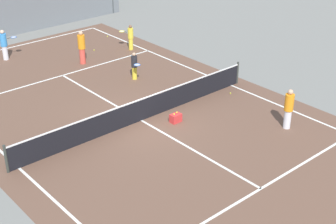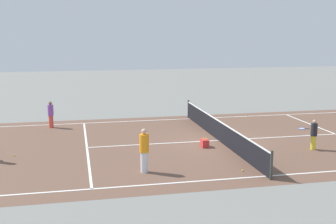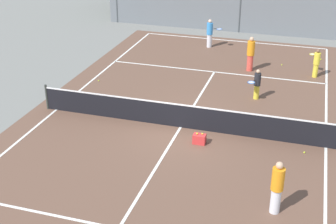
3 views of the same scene
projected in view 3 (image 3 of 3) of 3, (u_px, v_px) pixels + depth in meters
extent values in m
plane|color=slate|center=(181.00, 127.00, 18.61)|extent=(80.00, 80.00, 0.00)
cube|color=brown|center=(181.00, 127.00, 18.61)|extent=(13.00, 25.00, 0.00)
cube|color=white|center=(57.00, 110.00, 20.06)|extent=(0.10, 24.00, 0.01)
cube|color=white|center=(326.00, 148.00, 17.15)|extent=(0.10, 24.00, 0.01)
cube|color=white|center=(233.00, 41.00, 28.94)|extent=(11.00, 0.10, 0.01)
cube|color=white|center=(214.00, 72.00, 24.12)|extent=(11.00, 0.10, 0.01)
cube|color=white|center=(181.00, 127.00, 18.61)|extent=(0.10, 12.80, 0.01)
cylinder|color=#333833|center=(47.00, 97.00, 19.93)|extent=(0.10, 0.10, 1.10)
cube|color=black|center=(181.00, 116.00, 18.40)|extent=(11.80, 0.03, 0.95)
cube|color=white|center=(181.00, 105.00, 18.19)|extent=(11.80, 0.04, 0.05)
cube|color=slate|center=(240.00, 8.00, 29.97)|extent=(18.00, 0.06, 3.20)
cylinder|color=#3F4447|center=(240.00, 8.00, 29.97)|extent=(0.12, 0.12, 3.20)
cylinder|color=brown|center=(241.00, 1.00, 33.85)|extent=(0.48, 0.48, 2.28)
cylinder|color=yellow|center=(256.00, 92.00, 20.98)|extent=(0.24, 0.24, 0.65)
cylinder|color=#232328|center=(258.00, 79.00, 20.71)|extent=(0.30, 0.30, 0.56)
sphere|color=tan|center=(258.00, 71.00, 20.55)|extent=(0.17, 0.17, 0.17)
cylinder|color=black|center=(254.00, 81.00, 20.49)|extent=(0.10, 0.20, 0.03)
torus|color=blue|center=(251.00, 82.00, 20.32)|extent=(0.43, 0.43, 0.03)
cylinder|color=silver|center=(251.00, 82.00, 20.32)|extent=(0.36, 0.36, 0.00)
cylinder|color=silver|center=(209.00, 41.00, 27.68)|extent=(0.28, 0.28, 0.77)
cylinder|color=#388CD8|center=(210.00, 29.00, 27.37)|extent=(0.35, 0.35, 0.68)
sphere|color=beige|center=(210.00, 21.00, 27.18)|extent=(0.21, 0.21, 0.21)
cylinder|color=black|center=(215.00, 29.00, 27.25)|extent=(0.20, 0.05, 0.03)
torus|color=blue|center=(219.00, 29.00, 27.16)|extent=(0.35, 0.35, 0.03)
cylinder|color=silver|center=(219.00, 29.00, 27.16)|extent=(0.30, 0.30, 0.00)
cylinder|color=#E54C3F|center=(250.00, 63.00, 24.14)|extent=(0.31, 0.31, 0.84)
cylinder|color=orange|center=(251.00, 48.00, 23.80)|extent=(0.38, 0.38, 0.73)
sphere|color=tan|center=(252.00, 39.00, 23.59)|extent=(0.23, 0.23, 0.23)
cylinder|color=yellow|center=(315.00, 71.00, 23.36)|extent=(0.25, 0.25, 0.67)
cylinder|color=yellow|center=(317.00, 58.00, 23.09)|extent=(0.31, 0.31, 0.59)
sphere|color=brown|center=(318.00, 51.00, 22.92)|extent=(0.18, 0.18, 0.18)
cylinder|color=black|center=(315.00, 56.00, 23.35)|extent=(0.11, 0.19, 0.03)
torus|color=yellow|center=(313.00, 54.00, 23.57)|extent=(0.44, 0.44, 0.03)
cylinder|color=silver|center=(313.00, 54.00, 23.57)|extent=(0.37, 0.37, 0.00)
cylinder|color=silver|center=(275.00, 201.00, 13.62)|extent=(0.29, 0.29, 0.79)
cylinder|color=orange|center=(278.00, 179.00, 13.29)|extent=(0.36, 0.36, 0.70)
sphere|color=tan|center=(280.00, 165.00, 13.10)|extent=(0.22, 0.22, 0.22)
cube|color=red|center=(199.00, 139.00, 17.38)|extent=(0.46, 0.31, 0.36)
sphere|color=#CCE533|center=(197.00, 134.00, 17.31)|extent=(0.07, 0.07, 0.07)
sphere|color=#CCE533|center=(202.00, 134.00, 17.30)|extent=(0.07, 0.07, 0.07)
sphere|color=#CCE533|center=(304.00, 152.00, 16.79)|extent=(0.07, 0.07, 0.07)
sphere|color=#CCE533|center=(99.00, 81.00, 22.98)|extent=(0.07, 0.07, 0.07)
sphere|color=#CCE533|center=(321.00, 59.00, 25.79)|extent=(0.07, 0.07, 0.07)
sphere|color=#CCE533|center=(282.00, 65.00, 25.00)|extent=(0.07, 0.07, 0.07)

